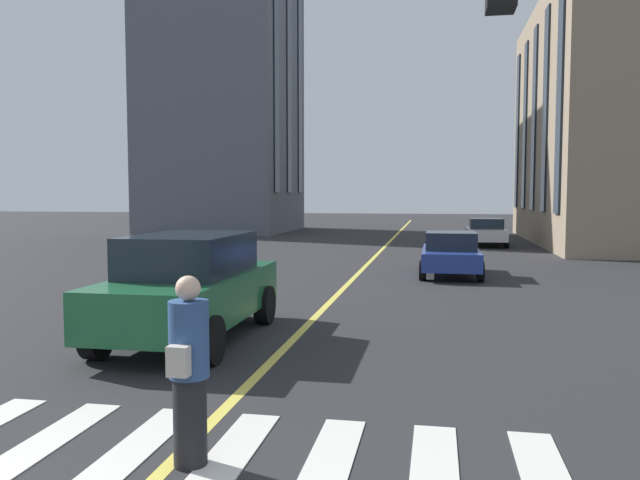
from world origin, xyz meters
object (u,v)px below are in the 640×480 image
Objects in this scene: car_silver_parked_a at (485,232)px; pedestrian_near at (189,371)px; car_blue_near at (451,254)px; car_green_mid at (190,285)px.

car_silver_parked_a is 2.41× the size of pedestrian_near.
car_silver_parked_a is (12.23, -1.96, 0.00)m from car_blue_near.
car_blue_near is 10.86m from car_green_mid.
pedestrian_near is (-26.96, 4.70, 0.22)m from car_silver_parked_a.
car_blue_near is 0.83× the size of car_green_mid.
car_green_mid reaches higher than car_blue_near.
car_silver_parked_a is 27.36m from pedestrian_near.
car_silver_parked_a is 23.00m from car_green_mid.
car_blue_near is at bearing -25.90° from car_green_mid.
car_green_mid is at bearing 154.10° from car_blue_near.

